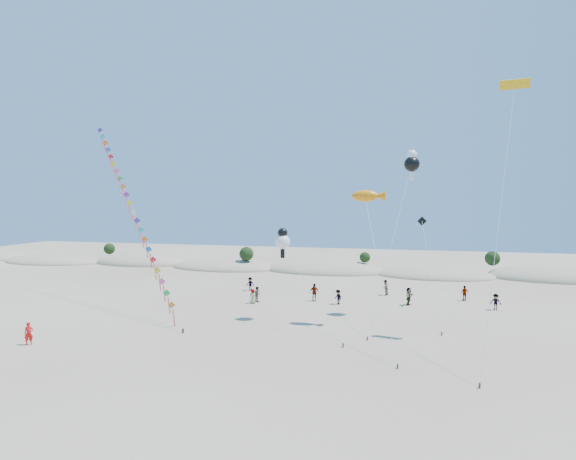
{
  "coord_description": "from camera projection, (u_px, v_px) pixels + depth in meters",
  "views": [
    {
      "loc": [
        12.17,
        -26.71,
        10.79
      ],
      "look_at": [
        1.99,
        14.0,
        8.17
      ],
      "focal_mm": 30.0,
      "sensor_mm": 36.0,
      "label": 1
    }
  ],
  "objects": [
    {
      "name": "ground",
      "position": [
        201.0,
        376.0,
        29.48
      ],
      "size": [
        160.0,
        160.0,
        0.0
      ],
      "primitive_type": "plane",
      "color": "gray",
      "rests_on": "ground"
    },
    {
      "name": "dune_ridge",
      "position": [
        332.0,
        270.0,
        72.92
      ],
      "size": [
        145.3,
        11.49,
        5.57
      ],
      "color": "tan",
      "rests_on": "ground"
    },
    {
      "name": "kite_train",
      "position": [
        130.0,
        205.0,
        48.94
      ],
      "size": [
        18.8,
        15.76,
        19.74
      ],
      "color": "#3F2D1E",
      "rests_on": "ground"
    },
    {
      "name": "fish_kite",
      "position": [
        369.0,
        196.0,
        41.23
      ],
      "size": [
        4.31,
        11.41,
        11.65
      ],
      "color": "#3F2D1E",
      "rests_on": "ground"
    },
    {
      "name": "cartoon_kite_low",
      "position": [
        283.0,
        240.0,
        43.18
      ],
      "size": [
        7.15,
        7.81,
        8.3
      ],
      "color": "#3F2D1E",
      "rests_on": "ground"
    },
    {
      "name": "cartoon_kite_high",
      "position": [
        412.0,
        163.0,
        44.6
      ],
      "size": [
        4.22,
        10.36,
        15.44
      ],
      "color": "#3F2D1E",
      "rests_on": "ground"
    },
    {
      "name": "parafoil_kite",
      "position": [
        514.0,
        90.0,
        36.58
      ],
      "size": [
        4.81,
        12.2,
        20.04
      ],
      "color": "#3F2D1E",
      "rests_on": "ground"
    },
    {
      "name": "dark_kite",
      "position": [
        427.0,
        250.0,
        43.21
      ],
      "size": [
        1.96,
        7.49,
        9.27
      ],
      "color": "#3F2D1E",
      "rests_on": "ground"
    },
    {
      "name": "flyer_foreground",
      "position": [
        29.0,
        334.0,
        35.8
      ],
      "size": [
        0.74,
        0.69,
        1.69
      ],
      "primitive_type": "imported",
      "rotation": [
        0.0,
        0.0,
        0.62
      ],
      "color": "red",
      "rests_on": "ground"
    },
    {
      "name": "beachgoers",
      "position": [
        357.0,
        293.0,
        51.25
      ],
      "size": [
        27.79,
        8.68,
        1.88
      ],
      "color": "slate",
      "rests_on": "ground"
    }
  ]
}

